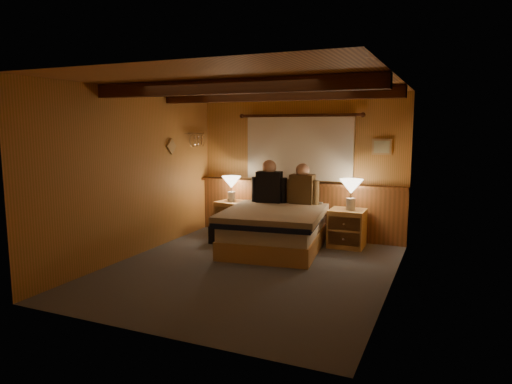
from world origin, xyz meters
The scene contains 19 objects.
floor centered at (0.00, 0.00, 0.00)m, with size 4.20×4.20×0.00m, color #4D525B.
ceiling centered at (0.00, 0.00, 2.40)m, with size 4.20×4.20×0.00m, color tan.
wall_back centered at (0.00, 2.10, 1.20)m, with size 3.60×3.60×0.00m, color #C78147.
wall_left centered at (-1.80, 0.00, 1.20)m, with size 4.20×4.20×0.00m, color #C78147.
wall_right centered at (1.80, 0.00, 1.20)m, with size 4.20×4.20×0.00m, color #C78147.
wall_front centered at (0.00, -2.10, 1.20)m, with size 3.60×3.60×0.00m, color #C78147.
wainscot centered at (0.00, 2.04, 0.49)m, with size 3.60×0.23×0.94m.
curtain_window centered at (0.00, 2.03, 1.52)m, with size 2.18×0.09×1.11m.
ceiling_beams centered at (0.00, 0.15, 2.31)m, with size 3.60×1.65×0.16m.
coat_rail centered at (-1.72, 1.58, 1.67)m, with size 0.05×0.55×0.24m.
framed_print centered at (1.35, 2.08, 1.55)m, with size 0.30×0.04×0.25m.
bed centered at (-0.05, 1.07, 0.33)m, with size 1.63×1.99×0.63m.
nightstand_left centered at (-1.09, 1.74, 0.29)m, with size 0.59×0.55×0.57m.
nightstand_right centered at (0.93, 1.65, 0.30)m, with size 0.54×0.49×0.59m.
lamp_left centered at (-1.13, 1.75, 0.88)m, with size 0.34×0.34×0.44m.
lamp_right centered at (0.98, 1.65, 0.92)m, with size 0.36×0.36×0.48m.
person_left centered at (-0.37, 1.62, 0.92)m, with size 0.59×0.29×0.73m.
person_right centered at (0.17, 1.71, 0.90)m, with size 0.56×0.22×0.68m.
duffel_bag centered at (-0.95, 1.12, 0.15)m, with size 0.52×0.39×0.34m.
Camera 1 is at (2.40, -5.30, 1.87)m, focal length 32.00 mm.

